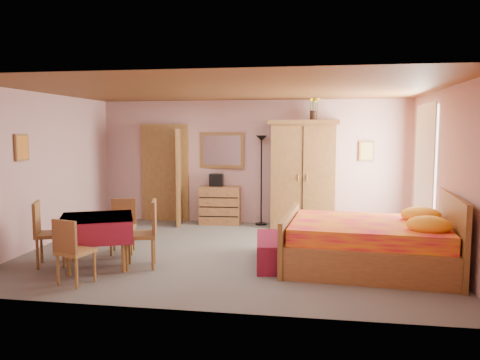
% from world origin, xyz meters
% --- Properties ---
extents(floor, '(6.50, 6.50, 0.00)m').
position_xyz_m(floor, '(0.00, 0.00, 0.00)').
color(floor, slate).
rests_on(floor, ground).
extents(ceiling, '(6.50, 6.50, 0.00)m').
position_xyz_m(ceiling, '(0.00, 0.00, 2.60)').
color(ceiling, brown).
rests_on(ceiling, wall_back).
extents(wall_back, '(6.50, 0.10, 2.60)m').
position_xyz_m(wall_back, '(0.00, 2.50, 1.30)').
color(wall_back, tan).
rests_on(wall_back, floor).
extents(wall_front, '(6.50, 0.10, 2.60)m').
position_xyz_m(wall_front, '(0.00, -2.50, 1.30)').
color(wall_front, tan).
rests_on(wall_front, floor).
extents(wall_left, '(0.10, 5.00, 2.60)m').
position_xyz_m(wall_left, '(-3.25, 0.00, 1.30)').
color(wall_left, tan).
rests_on(wall_left, floor).
extents(wall_right, '(0.10, 5.00, 2.60)m').
position_xyz_m(wall_right, '(3.25, 0.00, 1.30)').
color(wall_right, tan).
rests_on(wall_right, floor).
extents(doorway, '(1.06, 0.12, 2.15)m').
position_xyz_m(doorway, '(-1.90, 2.47, 1.02)').
color(doorway, '#9E6B35').
rests_on(doorway, floor).
extents(window, '(0.08, 1.40, 1.95)m').
position_xyz_m(window, '(3.21, 1.20, 1.45)').
color(window, white).
rests_on(window, wall_right).
extents(picture_left, '(0.04, 0.32, 0.42)m').
position_xyz_m(picture_left, '(-3.22, -0.60, 1.70)').
color(picture_left, orange).
rests_on(picture_left, wall_left).
extents(picture_back, '(0.30, 0.04, 0.40)m').
position_xyz_m(picture_back, '(2.35, 2.47, 1.55)').
color(picture_back, '#D8BF59').
rests_on(picture_back, wall_back).
extents(chest_of_drawers, '(0.87, 0.48, 0.80)m').
position_xyz_m(chest_of_drawers, '(-0.64, 2.27, 0.40)').
color(chest_of_drawers, brown).
rests_on(chest_of_drawers, floor).
extents(wall_mirror, '(0.97, 0.12, 0.76)m').
position_xyz_m(wall_mirror, '(-0.64, 2.48, 1.55)').
color(wall_mirror, silver).
rests_on(wall_mirror, wall_back).
extents(stereo, '(0.29, 0.23, 0.26)m').
position_xyz_m(stereo, '(-0.73, 2.33, 0.93)').
color(stereo, black).
rests_on(stereo, chest_of_drawers).
extents(floor_lamp, '(0.26, 0.26, 1.87)m').
position_xyz_m(floor_lamp, '(0.22, 2.32, 0.93)').
color(floor_lamp, black).
rests_on(floor_lamp, floor).
extents(wardrobe, '(1.41, 0.77, 2.17)m').
position_xyz_m(wardrobe, '(1.10, 2.20, 1.09)').
color(wardrobe, olive).
rests_on(wardrobe, floor).
extents(sunflower_vase, '(0.22, 0.22, 0.52)m').
position_xyz_m(sunflower_vase, '(1.28, 2.27, 2.43)').
color(sunflower_vase, yellow).
rests_on(sunflower_vase, wardrobe).
extents(bed, '(2.49, 2.04, 1.09)m').
position_xyz_m(bed, '(2.08, -0.50, 0.54)').
color(bed, red).
rests_on(bed, floor).
extents(bench, '(0.59, 1.25, 0.40)m').
position_xyz_m(bench, '(0.72, -0.57, 0.20)').
color(bench, maroon).
rests_on(bench, floor).
extents(dining_table, '(1.31, 1.31, 0.73)m').
position_xyz_m(dining_table, '(-1.77, -1.08, 0.37)').
color(dining_table, maroon).
rests_on(dining_table, floor).
extents(chair_south, '(0.48, 0.48, 0.86)m').
position_xyz_m(chair_south, '(-1.69, -1.83, 0.43)').
color(chair_south, '#AB7639').
rests_on(chair_south, floor).
extents(chair_north, '(0.48, 0.48, 0.86)m').
position_xyz_m(chair_north, '(-1.71, -0.31, 0.43)').
color(chair_north, olive).
rests_on(chair_north, floor).
extents(chair_west, '(0.56, 0.56, 0.94)m').
position_xyz_m(chair_west, '(-2.45, -1.13, 0.47)').
color(chair_west, '#916031').
rests_on(chair_west, floor).
extents(chair_east, '(0.55, 0.55, 0.97)m').
position_xyz_m(chair_east, '(-1.14, -1.01, 0.49)').
color(chair_east, olive).
rests_on(chair_east, floor).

